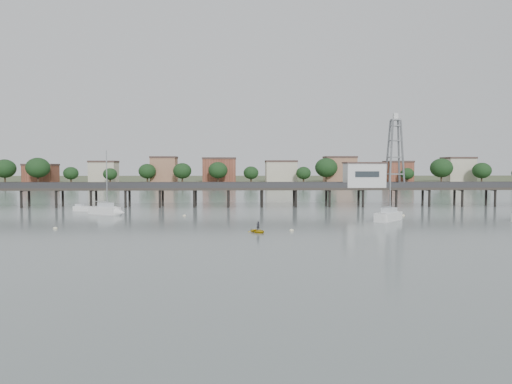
{
  "coord_description": "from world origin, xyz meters",
  "views": [
    {
      "loc": [
        -1.38,
        -43.75,
        8.5
      ],
      "look_at": [
        1.64,
        42.0,
        4.0
      ],
      "focal_mm": 35.0,
      "sensor_mm": 36.0,
      "label": 1
    }
  ],
  "objects_px": {
    "sailboat_c": "(392,216)",
    "yellow_dinghy": "(258,232)",
    "pier": "(245,188)",
    "white_tender": "(83,209)",
    "sailboat_b": "(110,211)",
    "lattice_tower": "(395,153)"
  },
  "relations": [
    {
      "from": "sailboat_c",
      "to": "yellow_dinghy",
      "type": "distance_m",
      "value": 25.56
    },
    {
      "from": "sailboat_c",
      "to": "pier",
      "type": "bearing_deg",
      "value": 82.38
    },
    {
      "from": "pier",
      "to": "white_tender",
      "type": "height_order",
      "value": "pier"
    },
    {
      "from": "white_tender",
      "to": "sailboat_b",
      "type": "bearing_deg",
      "value": -33.23
    },
    {
      "from": "sailboat_c",
      "to": "lattice_tower",
      "type": "bearing_deg",
      "value": 23.83
    },
    {
      "from": "sailboat_b",
      "to": "yellow_dinghy",
      "type": "xyz_separation_m",
      "value": [
        24.93,
        -24.27,
        -0.65
      ]
    },
    {
      "from": "sailboat_b",
      "to": "white_tender",
      "type": "bearing_deg",
      "value": 163.17
    },
    {
      "from": "white_tender",
      "to": "sailboat_c",
      "type": "bearing_deg",
      "value": -4.73
    },
    {
      "from": "lattice_tower",
      "to": "yellow_dinghy",
      "type": "distance_m",
      "value": 51.84
    },
    {
      "from": "sailboat_b",
      "to": "yellow_dinghy",
      "type": "bearing_deg",
      "value": -13.94
    },
    {
      "from": "pier",
      "to": "lattice_tower",
      "type": "distance_m",
      "value": 32.34
    },
    {
      "from": "pier",
      "to": "yellow_dinghy",
      "type": "xyz_separation_m",
      "value": [
        1.11,
        -40.51,
        -3.79
      ]
    },
    {
      "from": "yellow_dinghy",
      "to": "white_tender",
      "type": "bearing_deg",
      "value": 106.67
    },
    {
      "from": "pier",
      "to": "yellow_dinghy",
      "type": "bearing_deg",
      "value": -88.43
    },
    {
      "from": "lattice_tower",
      "to": "white_tender",
      "type": "height_order",
      "value": "lattice_tower"
    },
    {
      "from": "lattice_tower",
      "to": "yellow_dinghy",
      "type": "height_order",
      "value": "lattice_tower"
    },
    {
      "from": "white_tender",
      "to": "yellow_dinghy",
      "type": "xyz_separation_m",
      "value": [
        31.87,
        -31.74,
        -0.45
      ]
    },
    {
      "from": "lattice_tower",
      "to": "white_tender",
      "type": "distance_m",
      "value": 63.76
    },
    {
      "from": "lattice_tower",
      "to": "sailboat_c",
      "type": "relative_size",
      "value": 1.32
    },
    {
      "from": "sailboat_c",
      "to": "yellow_dinghy",
      "type": "height_order",
      "value": "sailboat_c"
    },
    {
      "from": "lattice_tower",
      "to": "white_tender",
      "type": "bearing_deg",
      "value": -171.98
    },
    {
      "from": "pier",
      "to": "yellow_dinghy",
      "type": "height_order",
      "value": "pier"
    }
  ]
}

